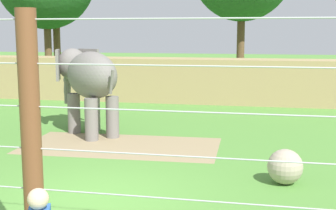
% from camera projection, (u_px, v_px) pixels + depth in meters
% --- Properties ---
extents(ground_plane, '(120.00, 120.00, 0.00)m').
position_uv_depth(ground_plane, '(95.00, 199.00, 9.25)').
color(ground_plane, '#518938').
extents(dirt_patch, '(5.66, 3.02, 0.01)m').
position_uv_depth(dirt_patch, '(121.00, 146.00, 13.56)').
color(dirt_patch, '#937F5B').
rests_on(dirt_patch, ground).
extents(embankment_wall, '(36.00, 1.80, 2.01)m').
position_uv_depth(embankment_wall, '(194.00, 80.00, 21.82)').
color(embankment_wall, tan).
rests_on(embankment_wall, ground).
extents(elephant, '(3.05, 3.01, 2.69)m').
position_uv_depth(elephant, '(88.00, 78.00, 14.90)').
color(elephant, slate).
rests_on(elephant, ground).
extents(enrichment_ball, '(0.76, 0.76, 0.76)m').
position_uv_depth(enrichment_ball, '(285.00, 167.00, 10.13)').
color(enrichment_ball, tan).
rests_on(enrichment_ball, ground).
extents(cable_fence, '(12.02, 0.27, 3.55)m').
position_uv_depth(cable_fence, '(20.00, 145.00, 6.20)').
color(cable_fence, brown).
rests_on(cable_fence, ground).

